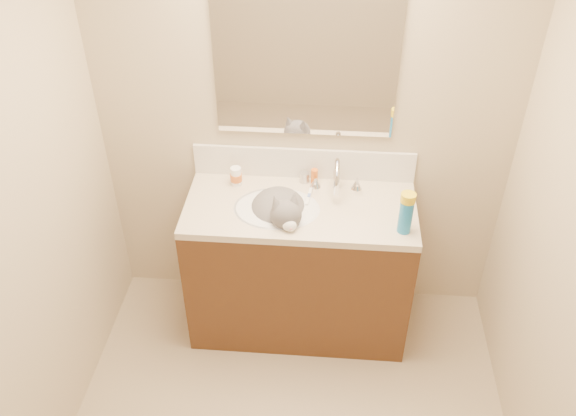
% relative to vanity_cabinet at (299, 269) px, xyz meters
% --- Properties ---
extents(room_shell, '(2.24, 2.54, 2.52)m').
position_rel_vanity_cabinet_xyz_m(room_shell, '(0.00, -0.97, 1.08)').
color(room_shell, tan).
rests_on(room_shell, ground).
extents(vanity_cabinet, '(1.20, 0.55, 0.82)m').
position_rel_vanity_cabinet_xyz_m(vanity_cabinet, '(0.00, 0.00, 0.00)').
color(vanity_cabinet, '#462813').
rests_on(vanity_cabinet, ground).
extents(counter_slab, '(1.20, 0.55, 0.04)m').
position_rel_vanity_cabinet_xyz_m(counter_slab, '(0.00, 0.00, 0.43)').
color(counter_slab, beige).
rests_on(counter_slab, vanity_cabinet).
extents(basin, '(0.45, 0.36, 0.14)m').
position_rel_vanity_cabinet_xyz_m(basin, '(-0.12, -0.03, 0.38)').
color(basin, white).
rests_on(basin, vanity_cabinet).
extents(faucet, '(0.28, 0.20, 0.21)m').
position_rel_vanity_cabinet_xyz_m(faucet, '(0.18, 0.14, 0.54)').
color(faucet, silver).
rests_on(faucet, counter_slab).
extents(cat, '(0.42, 0.45, 0.33)m').
position_rel_vanity_cabinet_xyz_m(cat, '(-0.10, -0.03, 0.42)').
color(cat, '#595659').
rests_on(cat, basin).
extents(backsplash, '(1.20, 0.02, 0.18)m').
position_rel_vanity_cabinet_xyz_m(backsplash, '(0.00, 0.26, 0.54)').
color(backsplash, silver).
rests_on(backsplash, counter_slab).
extents(mirror, '(0.90, 0.02, 0.80)m').
position_rel_vanity_cabinet_xyz_m(mirror, '(0.00, 0.26, 1.13)').
color(mirror, white).
rests_on(mirror, room_shell).
extents(pill_bottle, '(0.07, 0.07, 0.10)m').
position_rel_vanity_cabinet_xyz_m(pill_bottle, '(-0.36, 0.17, 0.50)').
color(pill_bottle, white).
rests_on(pill_bottle, counter_slab).
extents(pill_label, '(0.08, 0.08, 0.04)m').
position_rel_vanity_cabinet_xyz_m(pill_label, '(-0.36, 0.17, 0.50)').
color(pill_label, '#D16522').
rests_on(pill_label, pill_bottle).
extents(silver_jar, '(0.06, 0.06, 0.06)m').
position_rel_vanity_cabinet_xyz_m(silver_jar, '(0.01, 0.22, 0.48)').
color(silver_jar, '#B7B7BC').
rests_on(silver_jar, counter_slab).
extents(amber_bottle, '(0.04, 0.04, 0.09)m').
position_rel_vanity_cabinet_xyz_m(amber_bottle, '(0.06, 0.20, 0.50)').
color(amber_bottle, orange).
rests_on(amber_bottle, counter_slab).
extents(toothbrush, '(0.03, 0.15, 0.01)m').
position_rel_vanity_cabinet_xyz_m(toothbrush, '(0.04, 0.08, 0.46)').
color(toothbrush, white).
rests_on(toothbrush, counter_slab).
extents(toothbrush_head, '(0.02, 0.03, 0.02)m').
position_rel_vanity_cabinet_xyz_m(toothbrush_head, '(0.04, 0.08, 0.46)').
color(toothbrush_head, '#5F79CB').
rests_on(toothbrush_head, counter_slab).
extents(spray_can, '(0.08, 0.08, 0.18)m').
position_rel_vanity_cabinet_xyz_m(spray_can, '(0.52, -0.16, 0.54)').
color(spray_can, '#1A74BA').
rests_on(spray_can, counter_slab).
extents(spray_cap, '(0.08, 0.08, 0.04)m').
position_rel_vanity_cabinet_xyz_m(spray_cap, '(0.52, -0.16, 0.65)').
color(spray_cap, yellow).
rests_on(spray_cap, spray_can).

